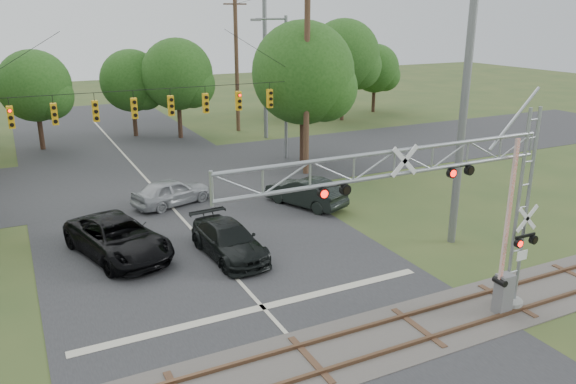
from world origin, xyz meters
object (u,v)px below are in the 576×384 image
car_dark (229,240)px  sedan_silver (172,192)px  pickup_black (118,238)px  crossing_gantry (449,203)px  streetlight (283,81)px  traffic_signal_span (168,95)px

car_dark → sedan_silver: size_ratio=1.13×
pickup_black → crossing_gantry: bearing=-68.4°
crossing_gantry → sedan_silver: size_ratio=2.61×
streetlight → crossing_gantry: bearing=-103.5°
traffic_signal_span → car_dark: (-0.33, -9.84, -4.86)m
traffic_signal_span → sedan_silver: 5.37m
sedan_silver → streetlight: streetlight is taller
car_dark → sedan_silver: bearing=88.9°
pickup_black → sedan_silver: size_ratio=1.36×
car_dark → streetlight: size_ratio=0.51×
car_dark → sedan_silver: 7.63m
traffic_signal_span → pickup_black: (-4.50, -7.75, -4.76)m
traffic_signal_span → streetlight: bearing=24.0°
traffic_signal_span → sedan_silver: bearing=-107.3°
streetlight → pickup_black: bearing=-139.0°
car_dark → pickup_black: bearing=149.6°
car_dark → sedan_silver: sedan_silver is taller
crossing_gantry → car_dark: size_ratio=2.30×
crossing_gantry → traffic_signal_span: (-3.66, 18.36, 1.17)m
crossing_gantry → pickup_black: size_ratio=1.92×
crossing_gantry → car_dark: bearing=115.1°
crossing_gantry → car_dark: crossing_gantry is taller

